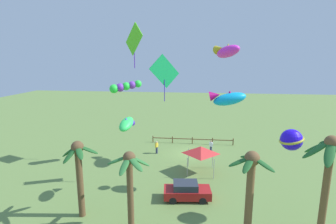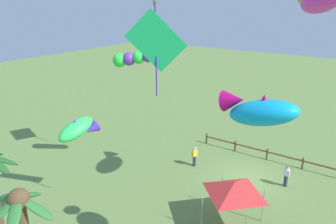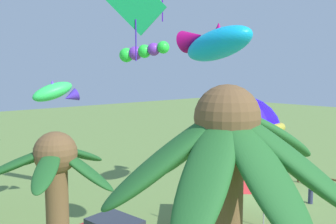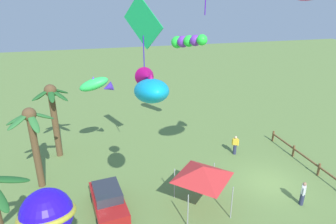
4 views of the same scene
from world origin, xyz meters
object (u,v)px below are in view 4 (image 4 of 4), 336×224
kite_fish_2 (96,84)px  palm_tree_2 (53,107)px  festival_tent (203,172)px  palm_tree_0 (32,132)px  kite_diamond_4 (143,23)px  kite_tube_3 (187,41)px  kite_fish_6 (150,88)px  parked_car_0 (108,200)px  kite_ball_5 (47,214)px  spectator_0 (235,145)px  spectator_1 (303,193)px

kite_fish_2 → palm_tree_2: bearing=49.8°
palm_tree_2 → festival_tent: bearing=-135.7°
palm_tree_0 → festival_tent: palm_tree_0 is taller
kite_fish_2 → kite_diamond_4: bearing=-134.2°
palm_tree_0 → kite_fish_2: (1.26, -4.15, 2.41)m
kite_tube_3 → kite_diamond_4: bearing=138.7°
palm_tree_2 → kite_fish_6: kite_fish_6 is taller
parked_car_0 → kite_tube_3: size_ratio=1.26×
kite_ball_5 → kite_fish_6: size_ratio=0.55×
palm_tree_2 → spectator_0: size_ratio=3.69×
palm_tree_2 → palm_tree_0: bearing=167.2°
festival_tent → kite_tube_3: bearing=-11.7°
spectator_1 → kite_diamond_4: 13.76m
palm_tree_2 → kite_fish_2: (-2.74, -3.24, 2.25)m
spectator_0 → spectator_1: bearing=-171.1°
palm_tree_0 → spectator_1: 17.02m
palm_tree_2 → parked_car_0: 9.01m
palm_tree_0 → kite_ball_5: 11.36m
spectator_0 → festival_tent: (-5.39, 4.94, 1.65)m
palm_tree_2 → kite_ball_5: (-14.93, -1.36, 1.96)m
spectator_1 → kite_fish_6: kite_fish_6 is taller
spectator_1 → kite_fish_6: 12.03m
parked_car_0 → spectator_0: (4.23, -10.32, 0.06)m
palm_tree_0 → parked_car_0: (-3.69, -4.16, -3.22)m
kite_diamond_4 → palm_tree_2: bearing=47.9°
palm_tree_0 → parked_car_0: palm_tree_0 is taller
kite_fish_6 → kite_tube_3: bearing=-26.2°
spectator_0 → kite_fish_2: kite_fish_2 is taller
kite_ball_5 → kite_fish_6: kite_fish_6 is taller
kite_fish_6 → kite_ball_5: bearing=136.0°
palm_tree_0 → kite_tube_3: (3.45, -11.25, 4.69)m
kite_fish_2 → kite_fish_6: bearing=-166.1°
palm_tree_0 → kite_ball_5: bearing=-168.3°
kite_fish_2 → kite_tube_3: kite_tube_3 is taller
palm_tree_0 → palm_tree_2: size_ratio=0.95×
palm_tree_2 → kite_diamond_4: bearing=-132.1°
spectator_0 → kite_tube_3: size_ratio=0.49×
palm_tree_0 → spectator_1: (-6.19, -15.53, -3.16)m
kite_ball_5 → spectator_0: bearing=-46.8°
parked_car_0 → spectator_1: size_ratio=2.56×
festival_tent → kite_ball_5: 10.16m
festival_tent → kite_fish_2: 9.04m
spectator_1 → spectator_0: bearing=8.9°
palm_tree_2 → spectator_0: (-3.46, -13.57, -3.32)m
spectator_1 → kite_tube_3: bearing=23.9°
palm_tree_2 → spectator_1: 18.13m
festival_tent → palm_tree_2: bearing=44.3°
parked_car_0 → spectator_0: spectator_0 is taller
palm_tree_0 → spectator_0: size_ratio=3.52×
spectator_0 → palm_tree_0: bearing=92.1°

